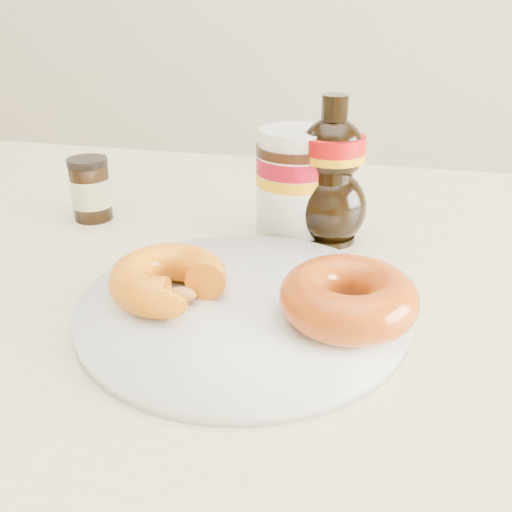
% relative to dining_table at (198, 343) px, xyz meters
% --- Properties ---
extents(dining_table, '(1.40, 0.90, 0.75)m').
position_rel_dining_table_xyz_m(dining_table, '(0.00, 0.00, 0.00)').
color(dining_table, beige).
rests_on(dining_table, ground).
extents(plate, '(0.29, 0.29, 0.01)m').
position_rel_dining_table_xyz_m(plate, '(0.07, -0.06, 0.09)').
color(plate, white).
rests_on(plate, dining_table).
extents(donut_bitten, '(0.12, 0.12, 0.04)m').
position_rel_dining_table_xyz_m(donut_bitten, '(0.00, -0.07, 0.12)').
color(donut_bitten, orange).
rests_on(donut_bitten, plate).
extents(donut_whole, '(0.15, 0.15, 0.04)m').
position_rel_dining_table_xyz_m(donut_whole, '(0.16, -0.07, 0.12)').
color(donut_whole, '#A0430A').
rests_on(donut_whole, plate).
extents(nutella_jar, '(0.09, 0.09, 0.12)m').
position_rel_dining_table_xyz_m(nutella_jar, '(0.08, 0.13, 0.15)').
color(nutella_jar, white).
rests_on(nutella_jar, dining_table).
extents(syrup_bottle, '(0.09, 0.08, 0.16)m').
position_rel_dining_table_xyz_m(syrup_bottle, '(0.12, 0.12, 0.17)').
color(syrup_bottle, black).
rests_on(syrup_bottle, dining_table).
extents(dark_jar, '(0.05, 0.05, 0.08)m').
position_rel_dining_table_xyz_m(dark_jar, '(-0.18, 0.12, 0.12)').
color(dark_jar, black).
rests_on(dark_jar, dining_table).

